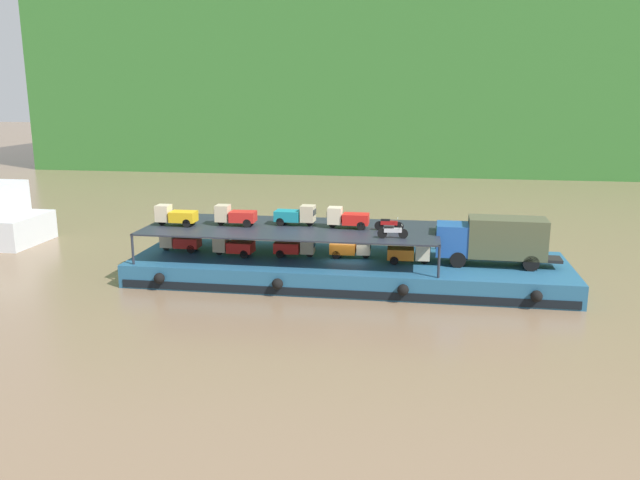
{
  "coord_description": "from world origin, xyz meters",
  "views": [
    {
      "loc": [
        4.72,
        -41.15,
        12.43
      ],
      "look_at": [
        -1.88,
        0.0,
        2.7
      ],
      "focal_mm": 36.03,
      "sensor_mm": 36.0,
      "label": 1
    }
  ],
  "objects": [
    {
      "name": "mini_truck_lower_bow",
      "position": [
        4.07,
        -0.53,
        2.19
      ],
      "size": [
        2.77,
        1.26,
        1.38
      ],
      "color": "orange",
      "rests_on": "cargo_barge"
    },
    {
      "name": "motorcycle_upper_centre",
      "position": [
        2.67,
        0.0,
        3.93
      ],
      "size": [
        1.9,
        0.55,
        0.87
      ],
      "color": "black",
      "rests_on": "cargo_rack"
    },
    {
      "name": "cargo_barge",
      "position": [
        0.0,
        -0.03,
        0.75
      ],
      "size": [
        28.72,
        8.77,
        1.5
      ],
      "color": "#23567A",
      "rests_on": "ground"
    },
    {
      "name": "mini_truck_upper_mid",
      "position": [
        -7.72,
        0.02,
        4.19
      ],
      "size": [
        2.76,
        1.24,
        1.38
      ],
      "color": "red",
      "rests_on": "cargo_rack"
    },
    {
      "name": "motorcycle_upper_port",
      "position": [
        3.02,
        -2.23,
        3.93
      ],
      "size": [
        1.9,
        0.55,
        0.87
      ],
      "color": "black",
      "rests_on": "cargo_rack"
    },
    {
      "name": "mini_truck_upper_fore",
      "position": [
        -3.66,
        0.79,
        4.19
      ],
      "size": [
        2.78,
        1.27,
        1.38
      ],
      "color": "teal",
      "rests_on": "cargo_rack"
    },
    {
      "name": "hillside_far_bank",
      "position": [
        0.0,
        72.1,
        22.1
      ],
      "size": [
        114.03,
        39.24,
        39.24
      ],
      "color": "#33702D",
      "rests_on": "ground"
    },
    {
      "name": "mini_truck_lower_stern",
      "position": [
        -11.84,
        0.26,
        2.19
      ],
      "size": [
        2.76,
        1.24,
        1.38
      ],
      "color": "red",
      "rests_on": "cargo_barge"
    },
    {
      "name": "ground_plane",
      "position": [
        0.0,
        0.0,
        0.0
      ],
      "size": [
        400.0,
        400.0,
        0.0
      ],
      "primitive_type": "plane",
      "color": "#7F664C"
    },
    {
      "name": "mini_truck_upper_stern",
      "position": [
        -11.69,
        -0.62,
        4.19
      ],
      "size": [
        2.75,
        1.21,
        1.38
      ],
      "color": "gold",
      "rests_on": "cargo_rack"
    },
    {
      "name": "mini_truck_lower_aft",
      "position": [
        -7.78,
        -0.45,
        2.19
      ],
      "size": [
        2.79,
        1.29,
        1.38
      ],
      "color": "red",
      "rests_on": "cargo_barge"
    },
    {
      "name": "mini_truck_lower_mid",
      "position": [
        -3.55,
        -0.03,
        2.19
      ],
      "size": [
        2.78,
        1.27,
        1.38
      ],
      "color": "red",
      "rests_on": "cargo_barge"
    },
    {
      "name": "mini_truck_upper_bow",
      "position": [
        -0.1,
        0.38,
        4.19
      ],
      "size": [
        2.75,
        1.21,
        1.38
      ],
      "color": "red",
      "rests_on": "cargo_rack"
    },
    {
      "name": "mini_truck_lower_fore",
      "position": [
        0.19,
        0.32,
        2.19
      ],
      "size": [
        2.76,
        1.23,
        1.38
      ],
      "color": "orange",
      "rests_on": "cargo_barge"
    },
    {
      "name": "cargo_rack",
      "position": [
        -3.8,
        0.0,
        3.44
      ],
      "size": [
        19.52,
        7.42,
        2.0
      ],
      "color": "#232833",
      "rests_on": "cargo_barge"
    },
    {
      "name": "covered_lorry",
      "position": [
        9.38,
        -0.14,
        3.19
      ],
      "size": [
        7.9,
        2.46,
        3.1
      ],
      "color": "#1E4C99",
      "rests_on": "cargo_barge"
    }
  ]
}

